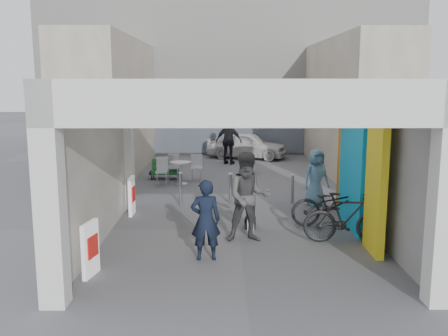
{
  "coord_description": "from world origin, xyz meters",
  "views": [
    {
      "loc": [
        -0.4,
        -11.36,
        3.47
      ],
      "look_at": [
        -0.34,
        1.0,
        1.3
      ],
      "focal_mm": 40.0,
      "sensor_mm": 36.0,
      "label": 1
    }
  ],
  "objects_px": {
    "bicycle_rear": "(347,218)",
    "border_collie": "(250,218)",
    "white_van": "(247,145)",
    "cafe_set": "(178,173)",
    "man_back_turned": "(248,197)",
    "bicycle_front": "(334,205)",
    "man_elderly": "(316,177)",
    "man_with_dog": "(206,220)",
    "man_crates": "(229,141)",
    "produce_stand": "(165,171)"
  },
  "relations": [
    {
      "from": "man_back_turned",
      "to": "man_crates",
      "type": "height_order",
      "value": "man_back_turned"
    },
    {
      "from": "man_with_dog",
      "to": "man_back_turned",
      "type": "height_order",
      "value": "man_back_turned"
    },
    {
      "from": "man_elderly",
      "to": "bicycle_rear",
      "type": "bearing_deg",
      "value": -110.05
    },
    {
      "from": "cafe_set",
      "to": "man_elderly",
      "type": "xyz_separation_m",
      "value": [
        4.16,
        -3.2,
        0.47
      ]
    },
    {
      "from": "cafe_set",
      "to": "produce_stand",
      "type": "distance_m",
      "value": 0.84
    },
    {
      "from": "man_with_dog",
      "to": "bicycle_rear",
      "type": "relative_size",
      "value": 0.87
    },
    {
      "from": "man_with_dog",
      "to": "cafe_set",
      "type": "bearing_deg",
      "value": -85.78
    },
    {
      "from": "produce_stand",
      "to": "man_elderly",
      "type": "height_order",
      "value": "man_elderly"
    },
    {
      "from": "bicycle_rear",
      "to": "border_collie",
      "type": "bearing_deg",
      "value": 67.73
    },
    {
      "from": "produce_stand",
      "to": "bicycle_front",
      "type": "height_order",
      "value": "bicycle_front"
    },
    {
      "from": "bicycle_rear",
      "to": "bicycle_front",
      "type": "bearing_deg",
      "value": 4.32
    },
    {
      "from": "man_with_dog",
      "to": "bicycle_rear",
      "type": "bearing_deg",
      "value": -166.25
    },
    {
      "from": "man_crates",
      "to": "white_van",
      "type": "bearing_deg",
      "value": -95.91
    },
    {
      "from": "produce_stand",
      "to": "cafe_set",
      "type": "bearing_deg",
      "value": -48.95
    },
    {
      "from": "man_crates",
      "to": "produce_stand",
      "type": "bearing_deg",
      "value": 74.46
    },
    {
      "from": "man_elderly",
      "to": "man_crates",
      "type": "xyz_separation_m",
      "value": [
        -2.35,
        7.02,
        0.17
      ]
    },
    {
      "from": "border_collie",
      "to": "bicycle_rear",
      "type": "relative_size",
      "value": 0.37
    },
    {
      "from": "border_collie",
      "to": "man_with_dog",
      "type": "distance_m",
      "value": 2.31
    },
    {
      "from": "man_with_dog",
      "to": "man_crates",
      "type": "relative_size",
      "value": 0.83
    },
    {
      "from": "man_crates",
      "to": "cafe_set",
      "type": "bearing_deg",
      "value": 85.51
    },
    {
      "from": "cafe_set",
      "to": "white_van",
      "type": "distance_m",
      "value": 6.05
    },
    {
      "from": "border_collie",
      "to": "bicycle_rear",
      "type": "xyz_separation_m",
      "value": [
        2.02,
        -1.01,
        0.29
      ]
    },
    {
      "from": "cafe_set",
      "to": "produce_stand",
      "type": "height_order",
      "value": "cafe_set"
    },
    {
      "from": "border_collie",
      "to": "man_elderly",
      "type": "bearing_deg",
      "value": 56.05
    },
    {
      "from": "border_collie",
      "to": "man_crates",
      "type": "relative_size",
      "value": 0.35
    },
    {
      "from": "produce_stand",
      "to": "man_back_turned",
      "type": "distance_m",
      "value": 7.55
    },
    {
      "from": "cafe_set",
      "to": "man_back_turned",
      "type": "relative_size",
      "value": 0.77
    },
    {
      "from": "man_elderly",
      "to": "bicycle_rear",
      "type": "distance_m",
      "value": 3.33
    },
    {
      "from": "man_crates",
      "to": "bicycle_rear",
      "type": "distance_m",
      "value": 10.62
    },
    {
      "from": "border_collie",
      "to": "man_back_turned",
      "type": "relative_size",
      "value": 0.34
    },
    {
      "from": "man_crates",
      "to": "bicycle_rear",
      "type": "relative_size",
      "value": 1.05
    },
    {
      "from": "cafe_set",
      "to": "white_van",
      "type": "relative_size",
      "value": 0.42
    },
    {
      "from": "man_elderly",
      "to": "bicycle_front",
      "type": "distance_m",
      "value": 2.11
    },
    {
      "from": "white_van",
      "to": "cafe_set",
      "type": "bearing_deg",
      "value": 171.38
    },
    {
      "from": "bicycle_front",
      "to": "white_van",
      "type": "distance_m",
      "value": 10.85
    },
    {
      "from": "cafe_set",
      "to": "man_back_turned",
      "type": "bearing_deg",
      "value": -71.88
    },
    {
      "from": "man_back_turned",
      "to": "man_crates",
      "type": "xyz_separation_m",
      "value": [
        -0.27,
        10.2,
        -0.01
      ]
    },
    {
      "from": "man_elderly",
      "to": "white_van",
      "type": "bearing_deg",
      "value": 79.2
    },
    {
      "from": "man_with_dog",
      "to": "bicycle_rear",
      "type": "xyz_separation_m",
      "value": [
        3.01,
        1.01,
        -0.25
      ]
    },
    {
      "from": "cafe_set",
      "to": "produce_stand",
      "type": "relative_size",
      "value": 1.38
    },
    {
      "from": "bicycle_front",
      "to": "bicycle_rear",
      "type": "height_order",
      "value": "bicycle_rear"
    },
    {
      "from": "bicycle_front",
      "to": "white_van",
      "type": "bearing_deg",
      "value": 8.91
    },
    {
      "from": "border_collie",
      "to": "bicycle_rear",
      "type": "bearing_deg",
      "value": -20.09
    },
    {
      "from": "produce_stand",
      "to": "man_crates",
      "type": "bearing_deg",
      "value": 57.04
    },
    {
      "from": "cafe_set",
      "to": "man_crates",
      "type": "distance_m",
      "value": 4.27
    },
    {
      "from": "bicycle_front",
      "to": "bicycle_rear",
      "type": "distance_m",
      "value": 1.23
    },
    {
      "from": "man_back_turned",
      "to": "bicycle_front",
      "type": "distance_m",
      "value": 2.42
    },
    {
      "from": "border_collie",
      "to": "man_with_dog",
      "type": "bearing_deg",
      "value": -109.7
    },
    {
      "from": "border_collie",
      "to": "man_elderly",
      "type": "height_order",
      "value": "man_elderly"
    },
    {
      "from": "border_collie",
      "to": "man_back_turned",
      "type": "bearing_deg",
      "value": -90.0
    }
  ]
}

